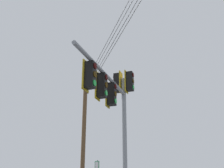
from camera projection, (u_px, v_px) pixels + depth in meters
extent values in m
cylinder|color=gray|center=(125.00, 150.00, 11.19)|extent=(0.20, 0.20, 6.49)
cylinder|color=gray|center=(104.00, 73.00, 9.92)|extent=(4.64, 1.92, 0.14)
cube|color=black|center=(130.00, 81.00, 12.19)|extent=(0.39, 0.39, 0.90)
cube|color=#B29319|center=(126.00, 82.00, 12.25)|extent=(0.42, 0.20, 1.04)
cylinder|color=#360503|center=(133.00, 75.00, 12.25)|extent=(0.20, 0.10, 0.20)
cylinder|color=#3C2703|center=(133.00, 81.00, 12.14)|extent=(0.20, 0.10, 0.20)
cylinder|color=green|center=(134.00, 87.00, 12.04)|extent=(0.20, 0.10, 0.20)
cube|color=black|center=(117.00, 83.00, 12.38)|extent=(0.39, 0.39, 0.90)
cube|color=#B29319|center=(121.00, 83.00, 12.33)|extent=(0.42, 0.20, 1.04)
cylinder|color=#360503|center=(114.00, 77.00, 12.54)|extent=(0.20, 0.10, 0.20)
cylinder|color=#3C2703|center=(114.00, 83.00, 12.43)|extent=(0.20, 0.10, 0.20)
cylinder|color=green|center=(114.00, 89.00, 12.33)|extent=(0.20, 0.10, 0.20)
cube|color=black|center=(112.00, 94.00, 10.46)|extent=(0.38, 0.38, 0.90)
cube|color=#B29319|center=(108.00, 95.00, 10.51)|extent=(0.43, 0.19, 1.04)
cylinder|color=#360503|center=(116.00, 87.00, 10.52)|extent=(0.20, 0.10, 0.20)
cylinder|color=#3C2703|center=(116.00, 94.00, 10.41)|extent=(0.20, 0.10, 0.20)
cylinder|color=green|center=(116.00, 101.00, 10.31)|extent=(0.20, 0.10, 0.20)
cube|color=black|center=(102.00, 86.00, 9.55)|extent=(0.38, 0.38, 0.90)
cube|color=#B29319|center=(98.00, 86.00, 9.60)|extent=(0.43, 0.19, 1.04)
cylinder|color=#360503|center=(106.00, 77.00, 9.61)|extent=(0.20, 0.10, 0.20)
cylinder|color=#3C2703|center=(106.00, 85.00, 9.50)|extent=(0.20, 0.10, 0.20)
cylinder|color=green|center=(106.00, 93.00, 9.40)|extent=(0.20, 0.10, 0.20)
cube|color=black|center=(90.00, 75.00, 8.64)|extent=(0.39, 0.39, 0.90)
cube|color=#B29319|center=(86.00, 76.00, 8.70)|extent=(0.42, 0.21, 1.04)
cylinder|color=#360503|center=(95.00, 66.00, 8.69)|extent=(0.20, 0.11, 0.20)
cylinder|color=#3C2703|center=(95.00, 74.00, 8.59)|extent=(0.20, 0.11, 0.20)
cylinder|color=green|center=(95.00, 83.00, 8.48)|extent=(0.20, 0.11, 0.20)
cylinder|color=brown|center=(84.00, 138.00, 20.89)|extent=(0.33, 0.33, 10.64)
cube|color=brown|center=(85.00, 89.00, 22.36)|extent=(2.29, 0.41, 0.12)
cube|color=#0C7238|center=(97.00, 165.00, 14.55)|extent=(0.23, 0.26, 0.44)
cube|color=white|center=(97.00, 165.00, 14.54)|extent=(0.17, 0.20, 0.38)
cylinder|color=black|center=(129.00, 20.00, 12.37)|extent=(21.27, 5.46, 0.20)
cylinder|color=black|center=(129.00, 14.00, 12.47)|extent=(21.27, 5.46, 0.20)
cylinder|color=black|center=(129.00, 7.00, 12.62)|extent=(21.27, 5.46, 0.20)
cylinder|color=black|center=(129.00, 1.00, 12.75)|extent=(21.27, 5.46, 0.20)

